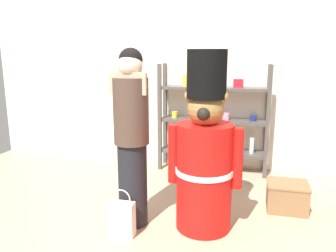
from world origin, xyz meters
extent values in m
plane|color=tan|center=(0.00, 0.00, 0.00)|extent=(6.40, 6.40, 0.00)
cube|color=silver|center=(0.00, 2.20, 1.30)|extent=(6.40, 0.12, 2.60)
cube|color=#4C4742|center=(-0.40, 1.83, 0.76)|extent=(0.05, 0.05, 1.52)
cube|color=#4C4742|center=(1.07, 1.83, 0.76)|extent=(0.05, 0.05, 1.52)
cube|color=#4C4742|center=(-0.40, 2.13, 0.76)|extent=(0.05, 0.05, 1.52)
cube|color=#4C4742|center=(1.07, 2.13, 0.76)|extent=(0.05, 0.05, 1.52)
cube|color=#4C4742|center=(0.34, 1.98, 0.27)|extent=(1.47, 0.30, 0.04)
cube|color=#4C4742|center=(0.34, 1.98, 0.73)|extent=(1.47, 0.30, 0.04)
cube|color=#4C4742|center=(0.34, 1.98, 1.19)|extent=(1.47, 0.30, 0.04)
cylinder|color=yellow|center=(-0.22, 1.98, 0.79)|extent=(0.08, 0.08, 0.09)
cylinder|color=green|center=(0.15, 1.98, 0.80)|extent=(0.10, 0.10, 0.11)
cylinder|color=pink|center=(0.52, 1.98, 0.80)|extent=(0.10, 0.10, 0.10)
cylinder|color=navy|center=(0.89, 2.01, 0.79)|extent=(0.09, 0.09, 0.08)
cylinder|color=#B27226|center=(-0.22, 1.99, 0.38)|extent=(0.08, 0.08, 0.18)
cylinder|color=navy|center=(0.15, 1.99, 0.41)|extent=(0.08, 0.08, 0.23)
cylinder|color=#596B33|center=(0.52, 1.99, 0.41)|extent=(0.06, 0.06, 0.22)
cylinder|color=silver|center=(0.89, 1.97, 0.41)|extent=(0.06, 0.06, 0.23)
cube|color=gold|center=(0.00, 1.98, 1.29)|extent=(0.18, 0.15, 0.16)
cube|color=#B21E2D|center=(0.67, 1.98, 1.26)|extent=(0.13, 0.10, 0.11)
cylinder|color=red|center=(0.44, 0.34, 0.51)|extent=(0.53, 0.53, 1.03)
cylinder|color=white|center=(0.44, 0.34, 0.58)|extent=(0.55, 0.55, 0.05)
sphere|color=olive|center=(0.44, 0.34, 1.17)|extent=(0.34, 0.34, 0.34)
sphere|color=olive|center=(0.30, 0.34, 1.28)|extent=(0.12, 0.12, 0.12)
sphere|color=olive|center=(0.59, 0.34, 1.28)|extent=(0.12, 0.12, 0.12)
cylinder|color=black|center=(0.44, 0.34, 1.48)|extent=(0.36, 0.36, 0.43)
cylinder|color=red|center=(0.15, 0.34, 0.72)|extent=(0.11, 0.11, 0.57)
cylinder|color=red|center=(0.74, 0.34, 0.72)|extent=(0.11, 0.11, 0.57)
sphere|color=black|center=(0.44, 0.19, 1.15)|extent=(0.12, 0.12, 0.12)
cylinder|color=black|center=(-0.24, 0.24, 0.41)|extent=(0.28, 0.28, 0.83)
cylinder|color=#4C382D|center=(-0.24, 0.24, 1.13)|extent=(0.33, 0.33, 0.62)
sphere|color=beige|center=(-0.24, 0.24, 1.55)|extent=(0.23, 0.23, 0.23)
cube|color=tan|center=(-0.24, 0.17, 1.39)|extent=(0.35, 0.04, 0.20)
sphere|color=black|center=(-0.24, 0.26, 1.60)|extent=(0.22, 0.22, 0.22)
cube|color=silver|center=(-0.26, -0.01, 0.16)|extent=(0.24, 0.11, 0.33)
torus|color=silver|center=(-0.26, -0.01, 0.37)|extent=(0.18, 0.01, 0.18)
cube|color=olive|center=(1.27, 0.91, 0.14)|extent=(0.41, 0.35, 0.28)
cube|color=olive|center=(1.27, 0.91, 0.29)|extent=(0.43, 0.36, 0.02)
camera|label=1|loc=(0.83, -2.62, 1.66)|focal=35.38mm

